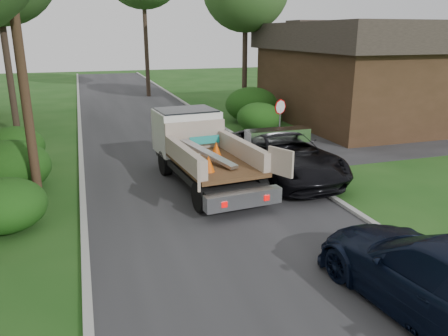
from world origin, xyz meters
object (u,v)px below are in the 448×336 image
navy_suv (441,279)px  house_right (360,72)px  stop_sign (280,114)px  flatbed_truck (197,144)px  utility_pole (19,44)px  black_pickup (282,155)px

navy_suv → house_right: bearing=-125.7°
stop_sign → navy_suv: stop_sign is taller
stop_sign → flatbed_truck: (-4.95, -3.09, -0.39)m
utility_pole → navy_suv: 12.91m
utility_pole → flatbed_truck: 6.93m
house_right → black_pickup: size_ratio=2.00×
house_right → navy_suv: size_ratio=2.22×
black_pickup → utility_pole: bearing=177.0°
stop_sign → navy_suv: (-2.60, -13.10, -0.93)m
house_right → black_pickup: bearing=-136.8°
stop_sign → house_right: 9.37m
stop_sign → black_pickup: bearing=-113.7°
utility_pole → black_pickup: 9.92m
black_pickup → stop_sign: bearing=62.8°
utility_pole → navy_suv: bearing=-48.4°
stop_sign → flatbed_truck: flatbed_truck is taller
utility_pole → house_right: 20.66m
utility_pole → house_right: bearing=26.0°
house_right → navy_suv: bearing=-119.9°
stop_sign → black_pickup: (-1.73, -3.95, -0.87)m
flatbed_truck → black_pickup: 3.37m
house_right → navy_suv: house_right is taller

